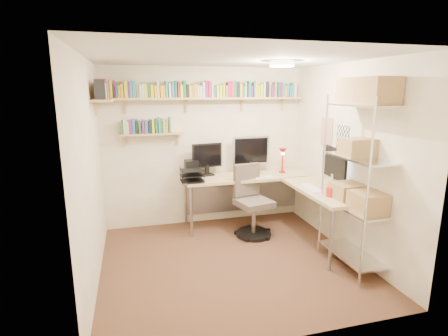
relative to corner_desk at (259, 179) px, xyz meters
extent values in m
plane|color=#4D3421|center=(-0.70, -0.91, -0.81)|extent=(3.20, 3.20, 0.00)
cube|color=beige|center=(-0.70, 0.59, 0.44)|extent=(3.20, 0.04, 2.50)
cube|color=beige|center=(-2.30, -0.91, 0.44)|extent=(0.04, 3.00, 2.50)
cube|color=beige|center=(0.90, -0.91, 0.44)|extent=(0.04, 3.00, 2.50)
cube|color=beige|center=(-0.70, -2.41, 0.44)|extent=(3.20, 0.04, 2.50)
cube|color=silver|center=(-0.70, -0.91, 1.69)|extent=(3.20, 3.00, 0.04)
cube|color=silver|center=(0.89, -0.36, 0.74)|extent=(0.01, 0.30, 0.42)
cube|color=white|center=(0.89, -0.76, 0.69)|extent=(0.01, 0.28, 0.38)
cylinder|color=#FFEAC6|center=(0.00, -0.71, 1.65)|extent=(0.30, 0.30, 0.06)
cube|color=tan|center=(-0.70, 0.46, 1.21)|extent=(3.05, 0.25, 0.03)
cube|color=tan|center=(-2.18, 0.04, 1.21)|extent=(0.25, 1.00, 0.03)
cube|color=tan|center=(-1.55, 0.49, 0.69)|extent=(0.95, 0.20, 0.02)
cube|color=tan|center=(-1.90, 0.53, 1.14)|extent=(0.03, 0.20, 0.20)
cube|color=tan|center=(-1.00, 0.53, 1.14)|extent=(0.03, 0.20, 0.20)
cube|color=tan|center=(-0.10, 0.53, 1.14)|extent=(0.03, 0.20, 0.20)
cube|color=tan|center=(0.60, 0.53, 1.14)|extent=(0.03, 0.20, 0.20)
cube|color=#6E1D65|center=(-2.17, 0.46, 1.34)|extent=(0.03, 0.11, 0.24)
cube|color=gold|center=(-2.12, 0.46, 1.31)|extent=(0.04, 0.14, 0.19)
cube|color=#B8D728|center=(-2.09, 0.46, 1.34)|extent=(0.03, 0.14, 0.23)
cube|color=#6E1D65|center=(-2.04, 0.46, 1.35)|extent=(0.03, 0.11, 0.25)
cube|color=#1B678F|center=(-2.01, 0.46, 1.31)|extent=(0.03, 0.14, 0.18)
cube|color=gold|center=(-1.98, 0.46, 1.31)|extent=(0.03, 0.13, 0.18)
cube|color=gold|center=(-1.94, 0.46, 1.32)|extent=(0.04, 0.12, 0.20)
cube|color=#B8D728|center=(-1.89, 0.46, 1.34)|extent=(0.04, 0.14, 0.24)
cube|color=#6E1D65|center=(-1.85, 0.46, 1.34)|extent=(0.02, 0.15, 0.23)
cube|color=teal|center=(-1.81, 0.46, 1.34)|extent=(0.04, 0.13, 0.24)
cube|color=teal|center=(-1.77, 0.46, 1.35)|extent=(0.04, 0.14, 0.25)
cube|color=gray|center=(-1.73, 0.46, 1.31)|extent=(0.03, 0.14, 0.18)
cube|color=beige|center=(-1.68, 0.46, 1.32)|extent=(0.03, 0.12, 0.19)
cube|color=beige|center=(-1.65, 0.46, 1.32)|extent=(0.03, 0.13, 0.20)
cube|color=#B8D728|center=(-1.61, 0.46, 1.32)|extent=(0.04, 0.13, 0.19)
cube|color=#20612F|center=(-1.56, 0.46, 1.33)|extent=(0.03, 0.15, 0.21)
cube|color=gold|center=(-1.52, 0.46, 1.32)|extent=(0.04, 0.12, 0.19)
cube|color=gold|center=(-1.47, 0.46, 1.31)|extent=(0.03, 0.12, 0.17)
cube|color=beige|center=(-1.43, 0.46, 1.34)|extent=(0.03, 0.12, 0.23)
cube|color=gold|center=(-1.38, 0.46, 1.31)|extent=(0.04, 0.15, 0.17)
cube|color=gold|center=(-1.35, 0.46, 1.31)|extent=(0.02, 0.15, 0.17)
cube|color=teal|center=(-1.31, 0.46, 1.34)|extent=(0.03, 0.14, 0.24)
cube|color=beige|center=(-1.26, 0.46, 1.32)|extent=(0.03, 0.13, 0.20)
cube|color=teal|center=(-1.22, 0.46, 1.33)|extent=(0.03, 0.15, 0.23)
cube|color=#20612F|center=(-1.17, 0.46, 1.34)|extent=(0.03, 0.13, 0.24)
cube|color=#C2193A|center=(-1.13, 0.46, 1.34)|extent=(0.02, 0.14, 0.23)
cube|color=#B8D728|center=(-1.09, 0.46, 1.31)|extent=(0.04, 0.14, 0.18)
cube|color=#20612F|center=(-1.04, 0.46, 1.35)|extent=(0.04, 0.13, 0.25)
cube|color=black|center=(-1.00, 0.46, 1.32)|extent=(0.03, 0.14, 0.19)
cube|color=gold|center=(-0.96, 0.46, 1.31)|extent=(0.04, 0.12, 0.18)
cube|color=gray|center=(-0.92, 0.46, 1.32)|extent=(0.02, 0.11, 0.20)
cube|color=gold|center=(-0.88, 0.46, 1.32)|extent=(0.04, 0.11, 0.20)
cube|color=beige|center=(-0.84, 0.46, 1.31)|extent=(0.03, 0.13, 0.18)
cube|color=beige|center=(-0.79, 0.46, 1.31)|extent=(0.04, 0.11, 0.17)
cube|color=beige|center=(-0.75, 0.46, 1.34)|extent=(0.03, 0.14, 0.23)
cube|color=#6E1D65|center=(-0.71, 0.46, 1.35)|extent=(0.04, 0.15, 0.25)
cube|color=#C2193A|center=(-0.66, 0.46, 1.34)|extent=(0.04, 0.13, 0.24)
cube|color=beige|center=(-0.62, 0.46, 1.33)|extent=(0.03, 0.14, 0.21)
cube|color=#1B678F|center=(-0.58, 0.46, 1.31)|extent=(0.03, 0.11, 0.17)
cube|color=#B8D728|center=(-0.54, 0.46, 1.32)|extent=(0.04, 0.14, 0.19)
cube|color=#B8D728|center=(-0.49, 0.46, 1.32)|extent=(0.04, 0.12, 0.19)
cube|color=#B8D728|center=(-0.44, 0.46, 1.33)|extent=(0.03, 0.13, 0.21)
cube|color=gray|center=(-0.40, 0.46, 1.31)|extent=(0.03, 0.13, 0.18)
cube|color=#C2193A|center=(-0.36, 0.46, 1.33)|extent=(0.04, 0.14, 0.22)
cube|color=#C2193A|center=(-0.31, 0.46, 1.34)|extent=(0.04, 0.15, 0.24)
cube|color=#20612F|center=(-0.26, 0.46, 1.34)|extent=(0.04, 0.12, 0.24)
cube|color=black|center=(-0.22, 0.46, 1.34)|extent=(0.04, 0.12, 0.24)
cube|color=gold|center=(-0.17, 0.46, 1.32)|extent=(0.04, 0.15, 0.20)
cube|color=#1B678F|center=(-0.12, 0.46, 1.31)|extent=(0.04, 0.14, 0.17)
cube|color=#B8D728|center=(-0.09, 0.46, 1.34)|extent=(0.02, 0.13, 0.23)
cube|color=black|center=(-0.06, 0.46, 1.32)|extent=(0.02, 0.14, 0.19)
cube|color=#1B678F|center=(-0.03, 0.46, 1.35)|extent=(0.04, 0.12, 0.25)
cube|color=#6E1D65|center=(0.01, 0.46, 1.31)|extent=(0.03, 0.13, 0.18)
cube|color=teal|center=(0.05, 0.46, 1.33)|extent=(0.03, 0.15, 0.22)
cube|color=gold|center=(0.09, 0.46, 1.34)|extent=(0.04, 0.12, 0.24)
cube|color=#B8D728|center=(0.13, 0.46, 1.31)|extent=(0.02, 0.11, 0.18)
cube|color=#B8D728|center=(0.17, 0.46, 1.32)|extent=(0.04, 0.14, 0.20)
cube|color=beige|center=(0.22, 0.46, 1.34)|extent=(0.03, 0.14, 0.23)
cube|color=black|center=(0.26, 0.46, 1.34)|extent=(0.04, 0.13, 0.24)
cube|color=gray|center=(0.31, 0.46, 1.32)|extent=(0.03, 0.12, 0.19)
cube|color=#6E1D65|center=(0.36, 0.46, 1.31)|extent=(0.04, 0.14, 0.18)
cube|color=gray|center=(0.41, 0.46, 1.34)|extent=(0.04, 0.12, 0.24)
cube|color=#20612F|center=(0.45, 0.46, 1.34)|extent=(0.03, 0.15, 0.23)
cube|color=#6E1D65|center=(0.50, 0.46, 1.34)|extent=(0.04, 0.13, 0.23)
cube|color=teal|center=(0.54, 0.46, 1.33)|extent=(0.04, 0.13, 0.22)
cube|color=gold|center=(0.59, 0.46, 1.31)|extent=(0.02, 0.11, 0.18)
cube|color=teal|center=(0.62, 0.46, 1.33)|extent=(0.04, 0.13, 0.21)
cube|color=teal|center=(0.67, 0.46, 1.31)|extent=(0.03, 0.13, 0.18)
cube|color=teal|center=(0.71, 0.46, 1.33)|extent=(0.03, 0.13, 0.22)
cube|color=beige|center=(0.75, 0.46, 1.34)|extent=(0.04, 0.12, 0.23)
cube|color=black|center=(-2.18, -0.39, 1.34)|extent=(0.12, 0.04, 0.23)
cube|color=#1B678F|center=(-2.18, -0.35, 1.32)|extent=(0.12, 0.03, 0.20)
cube|color=beige|center=(-2.18, -0.31, 1.32)|extent=(0.14, 0.03, 0.19)
cube|color=#C2193A|center=(-2.18, -0.26, 1.34)|extent=(0.14, 0.04, 0.24)
cube|color=black|center=(-2.18, -0.21, 1.31)|extent=(0.15, 0.04, 0.17)
cube|color=gray|center=(-2.18, -0.17, 1.33)|extent=(0.13, 0.03, 0.22)
cube|color=#6E1D65|center=(-2.18, -0.12, 1.33)|extent=(0.13, 0.04, 0.22)
cube|color=#C2193A|center=(-2.18, -0.08, 1.31)|extent=(0.11, 0.02, 0.18)
cube|color=black|center=(-2.18, -0.04, 1.32)|extent=(0.12, 0.04, 0.20)
cube|color=gold|center=(-2.18, 0.01, 1.32)|extent=(0.14, 0.04, 0.20)
cube|color=#20612F|center=(-2.18, 0.06, 1.32)|extent=(0.15, 0.04, 0.20)
cube|color=black|center=(-2.18, 0.11, 1.33)|extent=(0.12, 0.04, 0.21)
cube|color=gold|center=(-2.18, 0.15, 1.35)|extent=(0.13, 0.03, 0.25)
cube|color=#20612F|center=(-2.18, 0.19, 1.32)|extent=(0.12, 0.03, 0.19)
cube|color=#C2193A|center=(-2.18, 0.24, 1.34)|extent=(0.13, 0.04, 0.24)
cube|color=#C2193A|center=(-2.18, 0.29, 1.33)|extent=(0.15, 0.04, 0.21)
cube|color=#1B678F|center=(-2.18, 0.34, 1.34)|extent=(0.14, 0.03, 0.24)
cube|color=gold|center=(-2.18, 0.37, 1.35)|extent=(0.15, 0.03, 0.25)
cube|color=#B8D728|center=(-2.18, 0.41, 1.33)|extent=(0.13, 0.02, 0.22)
cube|color=teal|center=(-2.18, 0.44, 1.34)|extent=(0.13, 0.03, 0.23)
cube|color=#20612F|center=(-2.18, 0.48, 1.34)|extent=(0.12, 0.02, 0.23)
cube|color=#20612F|center=(-1.97, 0.49, 0.80)|extent=(0.02, 0.12, 0.20)
cube|color=beige|center=(-1.93, 0.49, 0.80)|extent=(0.04, 0.11, 0.20)
cube|color=beige|center=(-1.89, 0.49, 0.79)|extent=(0.03, 0.15, 0.18)
cube|color=#6E1D65|center=(-1.85, 0.49, 0.80)|extent=(0.04, 0.15, 0.21)
cube|color=#1B678F|center=(-1.81, 0.49, 0.81)|extent=(0.04, 0.13, 0.22)
cube|color=black|center=(-1.76, 0.49, 0.80)|extent=(0.03, 0.13, 0.21)
cube|color=#20612F|center=(-1.72, 0.49, 0.80)|extent=(0.03, 0.14, 0.19)
cube|color=#6E1D65|center=(-1.67, 0.49, 0.80)|extent=(0.04, 0.11, 0.20)
cube|color=#1B678F|center=(-1.62, 0.49, 0.80)|extent=(0.04, 0.12, 0.20)
cube|color=black|center=(-1.57, 0.49, 0.80)|extent=(0.04, 0.12, 0.20)
cube|color=#B8D728|center=(-1.52, 0.49, 0.81)|extent=(0.03, 0.12, 0.21)
cube|color=#20612F|center=(-1.48, 0.49, 0.81)|extent=(0.03, 0.15, 0.21)
cube|color=teal|center=(-1.43, 0.49, 0.82)|extent=(0.03, 0.13, 0.24)
cube|color=#20612F|center=(-1.40, 0.49, 0.81)|extent=(0.03, 0.11, 0.22)
cube|color=gold|center=(-1.36, 0.49, 0.79)|extent=(0.03, 0.12, 0.19)
cube|color=gray|center=(-1.32, 0.49, 0.79)|extent=(0.03, 0.11, 0.18)
cube|color=#20612F|center=(-1.28, 0.49, 0.82)|extent=(0.03, 0.11, 0.24)
cube|color=#CFB386|center=(-0.05, 0.27, -0.01)|extent=(2.11, 0.67, 0.04)
cube|color=#CFB386|center=(0.67, -0.77, -0.01)|extent=(0.67, 1.45, 0.04)
cylinder|color=gray|center=(-1.05, -0.01, -0.42)|extent=(0.04, 0.04, 0.78)
cylinder|color=gray|center=(-1.05, 0.55, -0.42)|extent=(0.04, 0.04, 0.78)
cylinder|color=gray|center=(0.95, 0.55, -0.42)|extent=(0.04, 0.04, 0.78)
cylinder|color=gray|center=(0.39, -1.43, -0.42)|extent=(0.04, 0.04, 0.78)
cylinder|color=gray|center=(0.95, -1.43, -0.42)|extent=(0.04, 0.04, 0.78)
cube|color=gray|center=(-0.05, 0.56, -0.37)|extent=(2.00, 0.02, 0.61)
cube|color=silver|center=(0.00, 0.40, 0.38)|extent=(0.61, 0.03, 0.47)
cube|color=black|center=(0.00, 0.38, 0.38)|extent=(0.55, 0.00, 0.40)
cube|color=black|center=(-0.72, 0.40, 0.33)|extent=(0.49, 0.03, 0.38)
cube|color=black|center=(0.83, -0.71, 0.36)|extent=(0.03, 0.65, 0.42)
cube|color=white|center=(0.81, -0.71, 0.36)|extent=(0.00, 0.58, 0.36)
cube|color=white|center=(0.00, 0.07, 0.02)|extent=(0.47, 0.14, 0.02)
cube|color=white|center=(0.50, -0.71, 0.02)|extent=(0.14, 0.45, 0.02)
cylinder|color=#A50E17|center=(0.50, 0.27, 0.02)|extent=(0.11, 0.11, 0.02)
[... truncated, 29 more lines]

